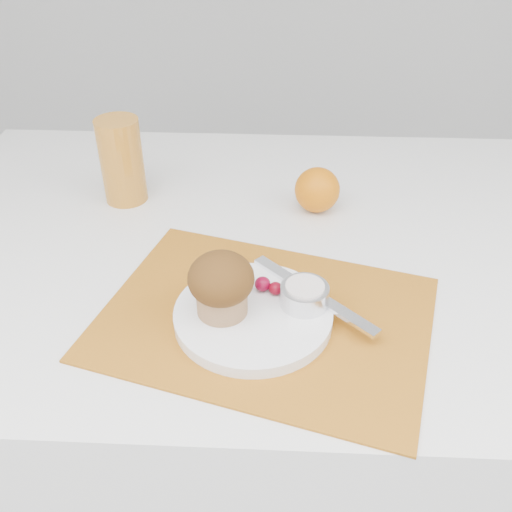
{
  "coord_description": "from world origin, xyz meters",
  "views": [
    {
      "loc": [
        0.01,
        -0.71,
        1.26
      ],
      "look_at": [
        -0.02,
        -0.07,
        0.8
      ],
      "focal_mm": 40.0,
      "sensor_mm": 36.0,
      "label": 1
    }
  ],
  "objects_px": {
    "plate": "(253,315)",
    "muffin": "(221,284)",
    "orange": "(317,190)",
    "juice_glass": "(122,161)",
    "table": "(268,392)"
  },
  "relations": [
    {
      "from": "table",
      "to": "muffin",
      "type": "xyz_separation_m",
      "value": [
        -0.06,
        -0.21,
        0.44
      ]
    },
    {
      "from": "orange",
      "to": "juice_glass",
      "type": "distance_m",
      "value": 0.34
    },
    {
      "from": "orange",
      "to": "table",
      "type": "bearing_deg",
      "value": -130.55
    },
    {
      "from": "muffin",
      "to": "orange",
      "type": "bearing_deg",
      "value": 65.67
    },
    {
      "from": "table",
      "to": "plate",
      "type": "relative_size",
      "value": 5.77
    },
    {
      "from": "juice_glass",
      "to": "plate",
      "type": "bearing_deg",
      "value": -52.49
    },
    {
      "from": "table",
      "to": "juice_glass",
      "type": "relative_size",
      "value": 8.11
    },
    {
      "from": "table",
      "to": "orange",
      "type": "relative_size",
      "value": 15.64
    },
    {
      "from": "plate",
      "to": "orange",
      "type": "relative_size",
      "value": 2.71
    },
    {
      "from": "plate",
      "to": "muffin",
      "type": "height_order",
      "value": "muffin"
    },
    {
      "from": "juice_glass",
      "to": "muffin",
      "type": "height_order",
      "value": "juice_glass"
    },
    {
      "from": "orange",
      "to": "muffin",
      "type": "relative_size",
      "value": 0.89
    },
    {
      "from": "juice_glass",
      "to": "table",
      "type": "bearing_deg",
      "value": -23.03
    },
    {
      "from": "juice_glass",
      "to": "muffin",
      "type": "bearing_deg",
      "value": -57.55
    },
    {
      "from": "table",
      "to": "plate",
      "type": "xyz_separation_m",
      "value": [
        -0.02,
        -0.2,
        0.39
      ]
    }
  ]
}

